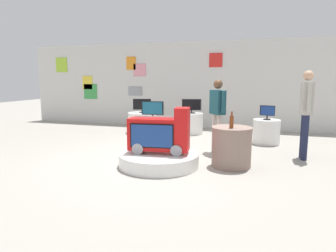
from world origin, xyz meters
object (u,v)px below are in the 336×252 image
at_px(tv_on_right_rear, 153,109).
at_px(shopper_browsing_near_truck, 306,108).
at_px(side_table_round, 231,147).
at_px(tv_on_left_rear, 267,112).
at_px(main_display_pedestal, 159,160).
at_px(display_pedestal_far_right, 191,123).
at_px(tv_on_far_right, 192,106).
at_px(display_pedestal_right_rear, 153,130).
at_px(tv_on_center_rear, 142,105).
at_px(bottle_on_side_table, 232,122).
at_px(display_pedestal_left_rear, 266,132).
at_px(shopper_browsing_rear, 217,110).
at_px(novelty_firetruck_tv, 160,135).
at_px(display_pedestal_center_rear, 142,123).

height_order(tv_on_right_rear, shopper_browsing_near_truck, shopper_browsing_near_truck).
height_order(tv_on_right_rear, side_table_round, tv_on_right_rear).
distance_m(tv_on_left_rear, shopper_browsing_near_truck, 1.52).
bearing_deg(tv_on_left_rear, main_display_pedestal, -126.65).
height_order(display_pedestal_far_right, tv_on_far_right, tv_on_far_right).
xyz_separation_m(display_pedestal_right_rear, tv_on_right_rear, (-0.00, -0.00, 0.56)).
relative_size(tv_on_center_rear, bottle_on_side_table, 1.75).
bearing_deg(tv_on_left_rear, display_pedestal_far_right, 157.96).
bearing_deg(tv_on_center_rear, display_pedestal_left_rear, -8.99).
bearing_deg(display_pedestal_far_right, tv_on_far_right, -105.42).
xyz_separation_m(display_pedestal_left_rear, side_table_round, (-0.67, -2.32, 0.08)).
relative_size(display_pedestal_left_rear, side_table_round, 0.89).
relative_size(side_table_round, shopper_browsing_rear, 0.47).
bearing_deg(display_pedestal_left_rear, shopper_browsing_rear, -128.90).
xyz_separation_m(novelty_firetruck_tv, display_pedestal_left_rear, (1.96, 2.68, -0.30)).
xyz_separation_m(display_pedestal_left_rear, display_pedestal_right_rear, (-2.86, -0.55, 0.00)).
height_order(display_pedestal_left_rear, tv_on_right_rear, tv_on_right_rear).
bearing_deg(display_pedestal_right_rear, side_table_round, -38.93).
bearing_deg(display_pedestal_center_rear, tv_on_right_rear, -56.68).
xyz_separation_m(tv_on_far_right, shopper_browsing_near_truck, (2.83, -2.19, 0.22)).
relative_size(display_pedestal_far_right, tv_on_far_right, 1.23).
xyz_separation_m(display_pedestal_center_rear, display_pedestal_right_rear, (0.74, -1.12, 0.00)).
relative_size(tv_on_left_rear, shopper_browsing_near_truck, 0.20).
xyz_separation_m(tv_on_left_rear, tv_on_far_right, (-2.13, 0.86, 0.03)).
height_order(display_pedestal_center_rear, display_pedestal_right_rear, same).
distance_m(tv_on_center_rear, display_pedestal_far_right, 1.59).
bearing_deg(bottle_on_side_table, shopper_browsing_near_truck, 39.22).
bearing_deg(tv_on_far_right, tv_on_center_rear, -169.03).
xyz_separation_m(main_display_pedestal, shopper_browsing_near_truck, (2.69, 1.34, 0.94)).
distance_m(novelty_firetruck_tv, display_pedestal_left_rear, 3.33).
bearing_deg(bottle_on_side_table, novelty_firetruck_tv, -170.29).
height_order(display_pedestal_center_rear, side_table_round, side_table_round).
xyz_separation_m(main_display_pedestal, side_table_round, (1.31, 0.36, 0.26)).
xyz_separation_m(display_pedestal_right_rear, display_pedestal_far_right, (0.73, 1.41, 0.00)).
xyz_separation_m(main_display_pedestal, tv_on_far_right, (-0.15, 3.53, 0.72)).
height_order(shopper_browsing_near_truck, shopper_browsing_rear, shopper_browsing_near_truck).
distance_m(display_pedestal_left_rear, tv_on_right_rear, 2.96).
height_order(display_pedestal_far_right, shopper_browsing_rear, shopper_browsing_rear).
xyz_separation_m(tv_on_center_rear, display_pedestal_far_right, (1.47, 0.29, -0.55)).
xyz_separation_m(tv_on_center_rear, display_pedestal_right_rear, (0.74, -1.12, -0.55)).
relative_size(display_pedestal_center_rear, shopper_browsing_near_truck, 0.48).
bearing_deg(display_pedestal_left_rear, display_pedestal_far_right, 158.05).
xyz_separation_m(display_pedestal_far_right, side_table_round, (1.46, -3.17, 0.08)).
distance_m(novelty_firetruck_tv, shopper_browsing_rear, 1.64).
distance_m(novelty_firetruck_tv, tv_on_center_rear, 3.64).
xyz_separation_m(tv_on_center_rear, side_table_round, (2.93, -2.88, -0.47)).
bearing_deg(shopper_browsing_rear, bottle_on_side_table, -70.23).
relative_size(display_pedestal_center_rear, bottle_on_side_table, 2.84).
bearing_deg(side_table_round, display_pedestal_far_right, 114.67).
xyz_separation_m(tv_on_left_rear, bottle_on_side_table, (-0.67, -2.45, 0.06)).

